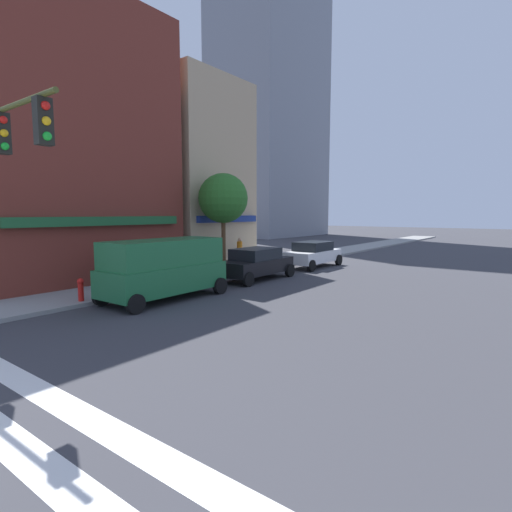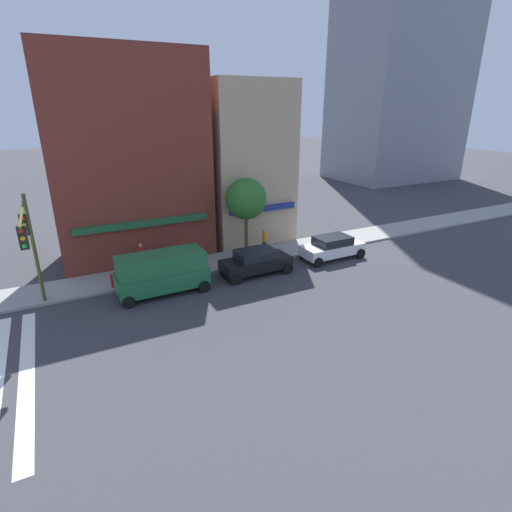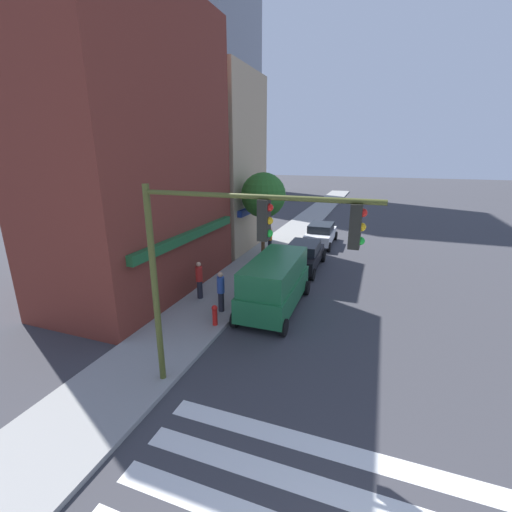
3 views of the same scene
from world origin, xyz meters
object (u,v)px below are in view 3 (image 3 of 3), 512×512
Objects in this scene: pedestrian_orange_vest at (270,239)px; street_tree at (263,196)px; sedan_black at (304,255)px; pedestrian_blue_shirt at (221,291)px; pedestrian_red_jacket at (199,279)px; van_green at (275,282)px; traffic_signal at (226,251)px; sedan_white at (321,234)px; fire_hydrant at (215,314)px.

street_tree is at bearing -149.20° from pedestrian_orange_vest.
pedestrian_blue_shirt reaches higher than sedan_black.
street_tree reaches higher than sedan_black.
sedan_black is 2.51× the size of pedestrian_red_jacket.
traffic_signal is at bearing -175.92° from van_green.
traffic_signal is 13.03m from street_tree.
pedestrian_blue_shirt is at bearing 170.70° from sedan_white.
van_green is at bearing -129.78° from pedestrian_orange_vest.
pedestrian_red_jacket is (0.90, 1.53, 0.00)m from pedestrian_blue_shirt.
pedestrian_red_jacket is 7.66m from street_tree.
pedestrian_blue_shirt is at bearing 163.07° from sedan_black.
pedestrian_red_jacket is 0.33× the size of street_tree.
pedestrian_blue_shirt is (-1.27, 2.00, -0.21)m from van_green.
pedestrian_blue_shirt is at bearing 27.98° from traffic_signal.
street_tree reaches higher than pedestrian_orange_vest.
fire_hydrant is (-8.37, 1.70, -0.23)m from sedan_black.
sedan_white is at bearing 2.43° from pedestrian_blue_shirt.
pedestrian_red_jacket is 2.83m from fire_hydrant.
street_tree is (7.87, 0.80, 3.08)m from pedestrian_blue_shirt.
street_tree is at bearing 6.91° from fire_hydrant.
pedestrian_blue_shirt is 1.00× the size of pedestrian_red_jacket.
pedestrian_red_jacket is at bearing 163.23° from sedan_white.
traffic_signal is at bearing -178.86° from sedan_black.
street_tree is at bearing 74.46° from sedan_black.
pedestrian_red_jacket is at bearing 40.92° from fire_hydrant.
street_tree is (6.60, 2.80, 2.87)m from van_green.
street_tree is at bearing 14.73° from traffic_signal.
traffic_signal reaches higher than sedan_black.
sedan_white is at bearing -1.32° from sedan_black.
fire_hydrant is (-2.11, -1.83, -0.46)m from pedestrian_red_jacket.
pedestrian_orange_vest reaches higher than fire_hydrant.
pedestrian_orange_vest is at bearing 13.29° from traffic_signal.
sedan_white is 4.72m from pedestrian_orange_vest.
pedestrian_orange_vest is 2.10× the size of fire_hydrant.
sedan_white is 2.50× the size of pedestrian_blue_shirt.
sedan_white is at bearing -28.28° from street_tree.
pedestrian_blue_shirt reaches higher than sedan_white.
sedan_black and sedan_white have the same top height.
pedestrian_red_jacket is (5.63, 4.04, -3.29)m from traffic_signal.
pedestrian_blue_shirt is at bearing -174.20° from street_tree.
pedestrian_red_jacket is 1.00× the size of pedestrian_orange_vest.
van_green is at bearing -46.43° from pedestrian_blue_shirt.
street_tree reaches higher than sedan_white.
sedan_black is 1.00× the size of sedan_white.
sedan_white is (11.80, 0.00, -0.44)m from van_green.
pedestrian_orange_vest reaches higher than sedan_white.
sedan_black is at bearing 179.40° from sedan_white.
pedestrian_blue_shirt is at bearing -91.76° from pedestrian_red_jacket.
pedestrian_orange_vest is 3.39m from street_tree.
van_green is 7.72m from street_tree.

